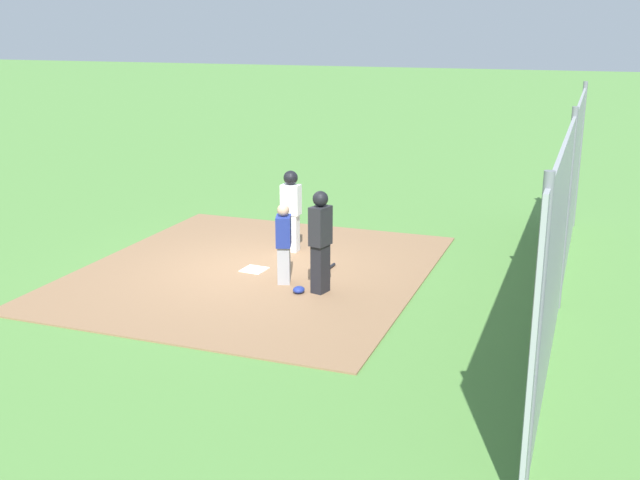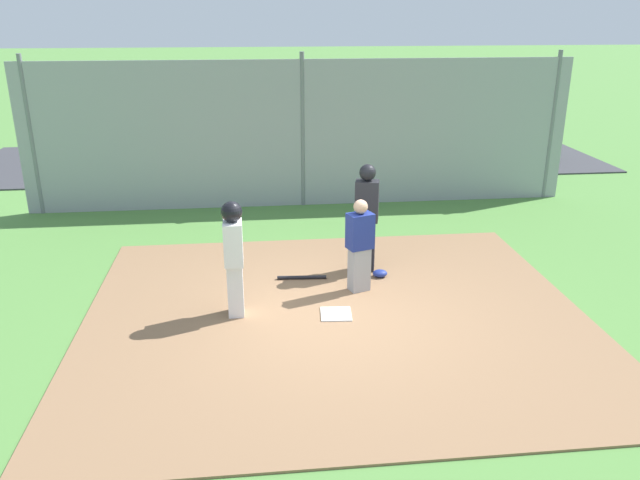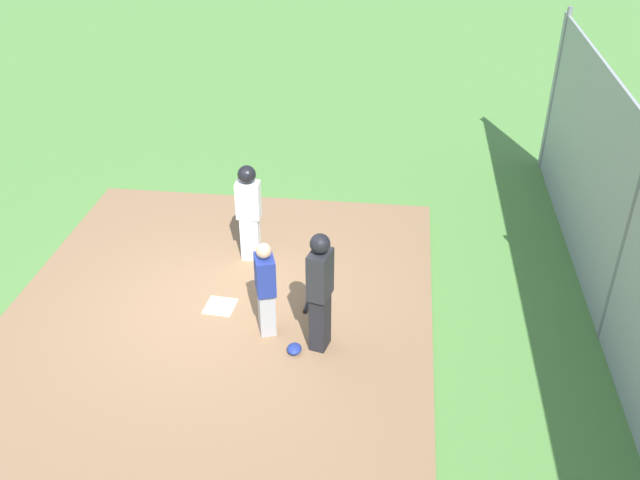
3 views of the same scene
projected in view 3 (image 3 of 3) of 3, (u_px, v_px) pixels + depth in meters
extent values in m
plane|color=#51843D|center=(221.00, 308.00, 10.55)|extent=(140.00, 140.00, 0.00)
cube|color=#896647|center=(220.00, 307.00, 10.55)|extent=(7.20, 6.40, 0.03)
cube|color=white|center=(220.00, 306.00, 10.53)|extent=(0.47, 0.47, 0.02)
cube|color=#9E9EA3|center=(267.00, 311.00, 9.87)|extent=(0.35, 0.30, 0.70)
cube|color=navy|center=(265.00, 275.00, 9.54)|extent=(0.44, 0.37, 0.55)
sphere|color=tan|center=(264.00, 251.00, 9.34)|extent=(0.22, 0.22, 0.22)
cube|color=black|center=(320.00, 321.00, 9.54)|extent=(0.34, 0.29, 0.87)
cube|color=#232328|center=(320.00, 275.00, 9.13)|extent=(0.43, 0.34, 0.69)
sphere|color=black|center=(320.00, 244.00, 8.89)|extent=(0.27, 0.27, 0.27)
cube|color=silver|center=(251.00, 237.00, 11.53)|extent=(0.22, 0.30, 0.79)
cube|color=white|center=(248.00, 200.00, 11.16)|extent=(0.26, 0.38, 0.62)
sphere|color=tan|center=(247.00, 176.00, 10.93)|extent=(0.25, 0.25, 0.25)
sphere|color=black|center=(247.00, 175.00, 10.92)|extent=(0.30, 0.30, 0.30)
cylinder|color=black|center=(310.00, 297.00, 10.71)|extent=(0.81, 0.11, 0.06)
ellipsoid|color=navy|center=(294.00, 349.00, 9.61)|extent=(0.24, 0.20, 0.12)
cube|color=#93999E|center=(626.00, 242.00, 9.14)|extent=(12.00, 0.05, 3.20)
cylinder|color=slate|center=(627.00, 238.00, 9.10)|extent=(0.10, 0.10, 3.35)
cylinder|color=slate|center=(555.00, 92.00, 13.93)|extent=(0.10, 0.10, 3.35)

